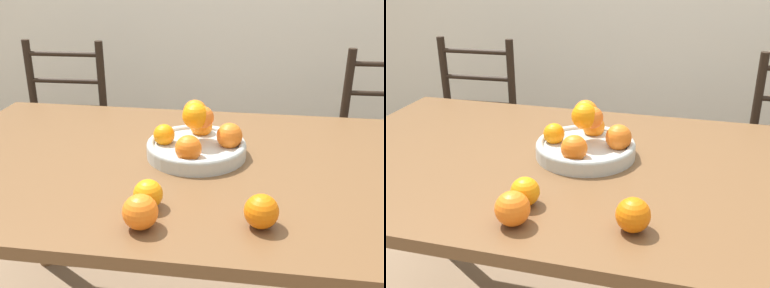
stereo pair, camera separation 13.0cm
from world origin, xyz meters
TOP-DOWN VIEW (x-y plane):
  - dining_table at (0.00, 0.00)m, footprint 1.79×0.98m
  - fruit_bowl at (-0.05, 0.05)m, footprint 0.31×0.31m
  - orange_loose_0 at (-0.12, -0.37)m, footprint 0.08×0.08m
  - orange_loose_1 at (0.16, -0.33)m, footprint 0.08×0.08m
  - orange_loose_2 at (-0.12, -0.28)m, footprint 0.07×0.07m
  - chair_left at (-0.85, 0.78)m, footprint 0.44×0.42m

SIDE VIEW (x-z plane):
  - chair_left at x=-0.85m, z-range -0.01..0.95m
  - dining_table at x=0.00m, z-range 0.29..1.07m
  - orange_loose_2 at x=-0.12m, z-range 0.77..0.85m
  - orange_loose_1 at x=0.16m, z-range 0.77..0.85m
  - orange_loose_0 at x=-0.12m, z-range 0.77..0.86m
  - fruit_bowl at x=-0.05m, z-range 0.73..0.91m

